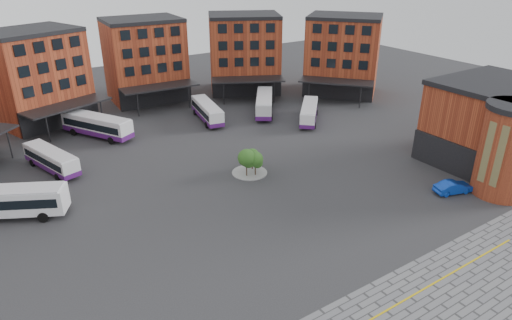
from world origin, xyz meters
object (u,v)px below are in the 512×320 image
bus_b (51,159)px  blue_car (453,187)px  bus_f (309,112)px  bus_a (7,200)px  bus_e (264,103)px  bus_d (207,111)px  tree_island (251,160)px  bus_c (97,125)px

bus_b → blue_car: bearing=-57.1°
bus_f → blue_car: bus_f is taller
bus_a → bus_e: (41.01, 12.97, -0.25)m
bus_a → bus_d: bus_a is taller
tree_island → blue_car: (16.69, -16.72, -1.28)m
bus_e → blue_car: 35.31m
bus_d → bus_f: 16.53m
tree_island → bus_f: (18.35, 11.10, -0.48)m
bus_a → bus_b: bus_a is taller
tree_island → bus_c: bearing=117.7°
bus_f → blue_car: size_ratio=2.00×
bus_a → bus_d: 34.61m
tree_island → bus_e: bearing=51.6°
bus_a → bus_e: bus_a is taller
bus_d → bus_e: bearing=-0.9°
bus_c → bus_d: bearing=-38.0°
bus_c → bus_f: size_ratio=1.29×
bus_c → bus_d: bus_c is taller
bus_e → bus_f: 8.29m
tree_island → bus_d: 21.14m
bus_d → bus_e: bus_e is taller
bus_d → blue_car: bearing=-61.5°
bus_d → blue_car: bus_d is taller
bus_a → bus_b: 11.12m
tree_island → bus_f: tree_island is taller
tree_island → bus_e: 23.62m
tree_island → bus_a: (-26.36, 5.55, -0.05)m
bus_c → bus_b: bearing=-163.5°
bus_c → bus_e: 27.20m
tree_island → bus_a: size_ratio=0.38×
bus_e → blue_car: bearing=-51.0°
bus_d → bus_a: bearing=-143.4°
bus_c → blue_car: (28.84, -39.90, -1.05)m
bus_e → tree_island: bearing=-92.7°
bus_b → bus_f: size_ratio=1.13×
bus_b → bus_c: 11.64m
blue_car → bus_c: bearing=52.9°
bus_d → bus_f: (13.54, -9.48, -0.06)m
bus_c → bus_a: bearing=-158.2°
blue_car → bus_e: bearing=20.3°
bus_e → blue_car: size_ratio=2.39×
bus_a → bus_c: size_ratio=1.01×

